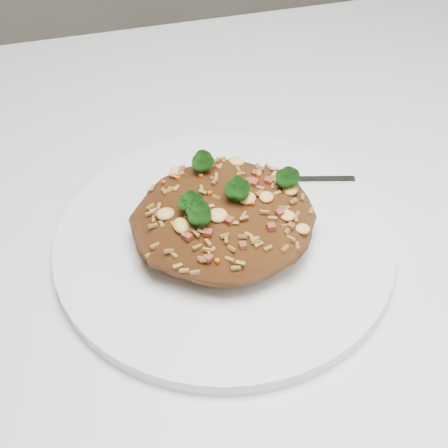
{
  "coord_description": "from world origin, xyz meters",
  "views": [
    {
      "loc": [
        -0.06,
        -0.39,
        1.16
      ],
      "look_at": [
        0.04,
        -0.02,
        0.78
      ],
      "focal_mm": 50.0,
      "sensor_mm": 36.0,
      "label": 1
    }
  ],
  "objects_px": {
    "dining_table": "(184,299)",
    "fork": "(279,180)",
    "plate": "(224,241)",
    "fried_rice": "(224,212)"
  },
  "relations": [
    {
      "from": "dining_table",
      "to": "fried_rice",
      "type": "xyz_separation_m",
      "value": [
        0.04,
        -0.02,
        0.13
      ]
    },
    {
      "from": "dining_table",
      "to": "plate",
      "type": "relative_size",
      "value": 4.0
    },
    {
      "from": "fork",
      "to": "plate",
      "type": "bearing_deg",
      "value": -126.82
    },
    {
      "from": "dining_table",
      "to": "fork",
      "type": "relative_size",
      "value": 7.47
    },
    {
      "from": "dining_table",
      "to": "fork",
      "type": "distance_m",
      "value": 0.16
    },
    {
      "from": "dining_table",
      "to": "plate",
      "type": "xyz_separation_m",
      "value": [
        0.04,
        -0.02,
        0.1
      ]
    },
    {
      "from": "plate",
      "to": "fried_rice",
      "type": "height_order",
      "value": "fried_rice"
    },
    {
      "from": "fried_rice",
      "to": "fork",
      "type": "bearing_deg",
      "value": 38.73
    },
    {
      "from": "dining_table",
      "to": "plate",
      "type": "distance_m",
      "value": 0.11
    },
    {
      "from": "dining_table",
      "to": "fork",
      "type": "bearing_deg",
      "value": 18.3
    }
  ]
}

